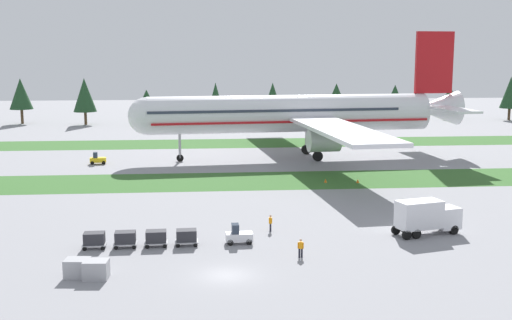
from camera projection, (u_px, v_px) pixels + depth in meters
ground_plane at (227, 275)px, 54.31m from camera, size 400.00×400.00×0.00m
grass_strip_near at (216, 181)px, 93.34m from camera, size 320.00×13.43×0.01m
grass_strip_far at (211, 144)px, 131.54m from camera, size 320.00×13.43×0.01m
airliner at (299, 113)px, 112.55m from camera, size 58.68×72.47×21.94m
baggage_tug at (238, 235)px, 63.09m from camera, size 2.64×1.38×1.97m
cargo_dolly_lead at (186, 236)px, 62.51m from camera, size 2.24×1.57×1.55m
cargo_dolly_second at (156, 237)px, 62.18m from camera, size 2.24×1.57×1.55m
cargo_dolly_third at (125, 238)px, 61.85m from camera, size 2.24×1.57×1.55m
cargo_dolly_fourth at (94, 239)px, 61.52m from camera, size 2.24×1.57×1.55m
catering_truck at (427, 216)px, 66.09m from camera, size 7.31×4.04×3.58m
pushback_tractor at (98, 159)px, 107.63m from camera, size 2.71×1.54×1.97m
ground_crew_marshaller at (270, 222)px, 67.42m from camera, size 0.36×0.56×1.74m
ground_crew_loader at (301, 247)px, 58.82m from camera, size 0.56×0.36×1.74m
uld_container_0 at (77, 268)px, 53.81m from camera, size 2.15×1.79×1.53m
uld_container_1 at (96, 270)px, 53.37m from camera, size 2.11×1.74×1.54m
taxiway_marker_0 at (358, 181)px, 92.33m from camera, size 0.44×0.44×0.54m
taxiway_marker_1 at (326, 181)px, 92.53m from camera, size 0.44×0.44×0.54m
distant_tree_line at (187, 96)px, 168.90m from camera, size 200.78×11.24×11.81m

